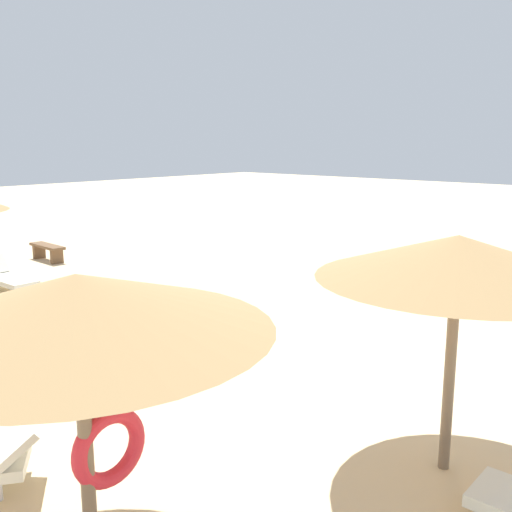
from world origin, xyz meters
TOP-DOWN VIEW (x-y plane):
  - ground_plane at (0.00, 0.00)m, footprint 80.00×80.00m
  - parasol_0 at (-6.57, -0.96)m, footprint 3.07×3.07m
  - parasol_3 at (-3.11, -2.51)m, footprint 2.93×2.93m
  - lounger_2 at (-2.61, 8.67)m, footprint 0.65×1.86m
  - bench_0 at (-0.13, 11.18)m, footprint 0.46×1.52m

SIDE VIEW (x-z plane):
  - ground_plane at x=0.00m, z-range 0.00..0.00m
  - lounger_2 at x=-2.61m, z-range -0.07..0.72m
  - bench_0 at x=-0.13m, z-range 0.10..0.59m
  - parasol_0 at x=-6.57m, z-range 1.02..3.58m
  - parasol_3 at x=-3.11m, z-range 1.06..3.67m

